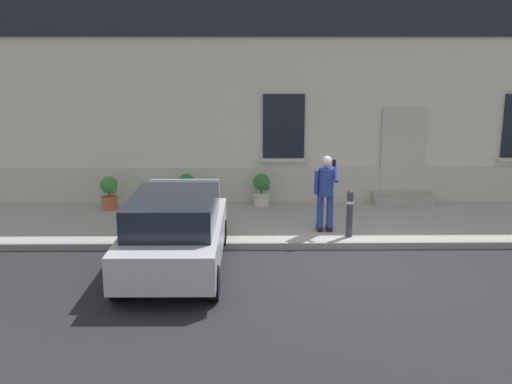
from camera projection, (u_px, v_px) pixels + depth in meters
The scene contains 12 objects.
ground_plane at pixel (348, 264), 11.52m from camera, with size 80.00×80.00×0.00m, color #232326.
sidewalk at pixel (329, 222), 14.23m from camera, with size 24.00×3.60×0.15m, color #99968E.
curb_edge at pixel (341, 246), 12.41m from camera, with size 24.00×0.12×0.15m, color gray.
building_facade at pixel (320, 67), 15.83m from camera, with size 24.00×1.52×7.50m.
entrance_stoop at pixel (402, 198), 15.70m from camera, with size 1.58×0.64×0.32m.
hatchback_car_silver at pixel (175, 231), 10.99m from camera, with size 1.81×4.08×1.50m.
bollard_near_person at pixel (350, 212), 12.67m from camera, with size 0.15×0.15×1.04m.
bollard_far_left at pixel (188, 212), 12.63m from camera, with size 0.15×0.15×1.04m.
person_on_phone at pixel (326, 188), 12.92m from camera, with size 0.51×0.50×1.74m.
planter_terracotta at pixel (109, 192), 15.03m from camera, with size 0.44×0.44×0.86m.
planter_olive at pixel (187, 189), 15.36m from camera, with size 0.44×0.44×0.86m.
planter_cream at pixel (262, 189), 15.36m from camera, with size 0.44×0.44×0.86m.
Camera 1 is at (-1.95, -10.88, 3.97)m, focal length 41.01 mm.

